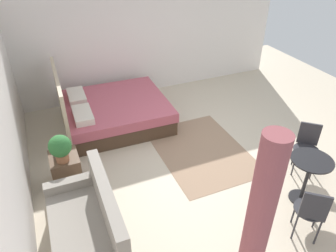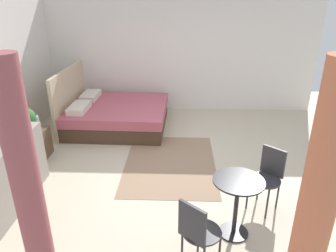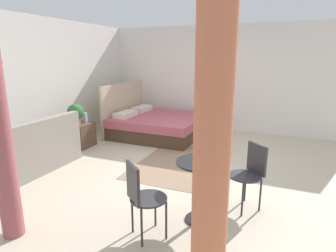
% 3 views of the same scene
% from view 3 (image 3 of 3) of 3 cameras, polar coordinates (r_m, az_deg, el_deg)
% --- Properties ---
extents(ground_plane, '(8.59, 9.14, 0.02)m').
position_cam_3_polar(ground_plane, '(4.99, 4.14, -8.25)').
color(ground_plane, beige).
extents(wall_back, '(8.59, 0.12, 2.62)m').
position_cam_3_polar(wall_back, '(6.31, -23.35, 7.72)').
color(wall_back, silver).
rests_on(wall_back, ground).
extents(wall_right, '(0.12, 6.14, 2.62)m').
position_cam_3_polar(wall_right, '(7.35, 11.32, 9.32)').
color(wall_right, silver).
rests_on(wall_right, ground).
extents(area_rug, '(2.02, 1.48, 0.01)m').
position_cam_3_polar(area_rug, '(5.10, 2.76, -7.55)').
color(area_rug, '#93755B').
rests_on(area_rug, ground).
extents(bed, '(1.85, 2.04, 1.22)m').
position_cam_3_polar(bed, '(6.81, -2.49, 0.40)').
color(bed, '#473323').
rests_on(bed, ground).
extents(couch, '(1.56, 0.79, 0.89)m').
position_cam_3_polar(couch, '(5.26, -25.43, -4.96)').
color(couch, gray).
rests_on(couch, ground).
extents(nightstand, '(0.49, 0.42, 0.50)m').
position_cam_3_polar(nightstand, '(6.23, -17.14, -1.76)').
color(nightstand, brown).
rests_on(nightstand, ground).
extents(potted_plant, '(0.33, 0.33, 0.43)m').
position_cam_3_polar(potted_plant, '(6.05, -18.17, 2.52)').
color(potted_plant, '#935B3D').
rests_on(potted_plant, nightstand).
extents(vase, '(0.08, 0.08, 0.21)m').
position_cam_3_polar(vase, '(6.21, -16.33, 1.65)').
color(vase, silver).
rests_on(vase, nightstand).
extents(balcony_table, '(0.57, 0.57, 0.73)m').
position_cam_3_polar(balcony_table, '(3.28, 6.62, -10.84)').
color(balcony_table, black).
rests_on(balcony_table, ground).
extents(cafe_chair_near_window, '(0.56, 0.56, 0.83)m').
position_cam_3_polar(cafe_chair_near_window, '(3.69, 16.30, -8.52)').
color(cafe_chair_near_window, '#2D2D33').
rests_on(cafe_chair_near_window, ground).
extents(cafe_chair_near_couch, '(0.55, 0.55, 0.84)m').
position_cam_3_polar(cafe_chair_near_couch, '(2.98, -5.42, -13.46)').
color(cafe_chair_near_couch, '#2D2D33').
rests_on(cafe_chair_near_couch, ground).
extents(curtain_left, '(0.27, 0.27, 2.28)m').
position_cam_3_polar(curtain_left, '(2.04, 8.76, -7.45)').
color(curtain_left, '#D1704C').
rests_on(curtain_left, ground).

